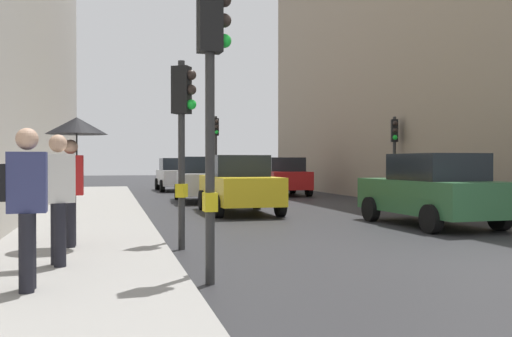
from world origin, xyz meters
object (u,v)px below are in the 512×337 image
(traffic_light_near_left, at_px, (212,74))
(car_green_estate, at_px, (432,190))
(traffic_light_far_median, at_px, (216,140))
(pedestrian_with_grey_backpack, at_px, (23,199))
(traffic_light_near_right, at_px, (183,119))
(pedestrian_with_umbrella, at_px, (75,145))
(car_dark_suv, at_px, (241,172))
(car_white_compact, at_px, (176,174))
(car_yellow_taxi, at_px, (239,184))
(pedestrian_with_black_backpack, at_px, (55,192))
(traffic_light_mid_street, at_px, (395,144))
(car_silver_hatchback, at_px, (202,179))
(car_red_sedan, at_px, (282,176))

(traffic_light_near_left, height_order, car_green_estate, traffic_light_near_left)
(traffic_light_far_median, xyz_separation_m, pedestrian_with_grey_backpack, (-5.90, -20.74, -1.44))
(traffic_light_near_right, height_order, pedestrian_with_umbrella, traffic_light_near_right)
(traffic_light_far_median, xyz_separation_m, car_dark_suv, (3.32, 9.06, -1.73))
(car_white_compact, height_order, car_yellow_taxi, same)
(traffic_light_near_right, relative_size, car_yellow_taxi, 0.80)
(car_dark_suv, xyz_separation_m, pedestrian_with_black_backpack, (-9.02, -28.31, 0.29))
(traffic_light_near_right, height_order, traffic_light_near_left, traffic_light_near_left)
(traffic_light_near_right, distance_m, traffic_light_mid_street, 12.90)
(car_yellow_taxi, bearing_deg, traffic_light_far_median, 83.53)
(pedestrian_with_black_backpack, bearing_deg, traffic_light_near_left, -25.04)
(traffic_light_near_left, distance_m, car_green_estate, 8.41)
(pedestrian_with_black_backpack, bearing_deg, car_yellow_taxi, 63.11)
(car_white_compact, xyz_separation_m, car_yellow_taxi, (0.35, -13.95, 0.00))
(car_silver_hatchback, relative_size, car_red_sedan, 1.01)
(car_white_compact, bearing_deg, car_green_estate, -77.47)
(car_green_estate, bearing_deg, car_yellow_taxi, 129.17)
(traffic_light_near_left, bearing_deg, traffic_light_near_right, 90.04)
(car_silver_hatchback, bearing_deg, pedestrian_with_umbrella, -108.19)
(traffic_light_mid_street, xyz_separation_m, car_silver_hatchback, (-6.76, 2.95, -1.36))
(car_dark_suv, distance_m, pedestrian_with_black_backpack, 29.72)
(traffic_light_near_right, height_order, car_silver_hatchback, traffic_light_near_right)
(traffic_light_near_right, relative_size, traffic_light_far_median, 0.89)
(traffic_light_mid_street, xyz_separation_m, car_dark_suv, (-1.98, 17.05, -1.36))
(traffic_light_far_median, distance_m, car_dark_suv, 9.80)
(car_silver_hatchback, height_order, car_green_estate, same)
(traffic_light_near_left, distance_m, car_silver_hatchback, 15.41)
(car_silver_hatchback, relative_size, pedestrian_with_black_backpack, 2.43)
(traffic_light_far_median, distance_m, pedestrian_with_grey_backpack, 21.61)
(car_white_compact, height_order, pedestrian_with_umbrella, pedestrian_with_umbrella)
(traffic_light_near_left, xyz_separation_m, pedestrian_with_umbrella, (-1.82, 2.72, -0.84))
(pedestrian_with_umbrella, height_order, pedestrian_with_black_backpack, pedestrian_with_umbrella)
(car_yellow_taxi, bearing_deg, car_red_sedan, 65.00)
(traffic_light_near_right, relative_size, pedestrian_with_umbrella, 1.57)
(traffic_light_near_left, xyz_separation_m, pedestrian_with_black_backpack, (-1.98, 0.92, -1.52))
(car_silver_hatchback, height_order, pedestrian_with_black_backpack, pedestrian_with_black_backpack)
(car_dark_suv, height_order, pedestrian_with_black_backpack, pedestrian_with_black_backpack)
(traffic_light_near_right, xyz_separation_m, traffic_light_near_left, (0.00, -2.98, 0.36))
(traffic_light_mid_street, xyz_separation_m, car_green_estate, (-2.69, -6.97, -1.36))
(traffic_light_near_left, relative_size, car_silver_hatchback, 0.91)
(traffic_light_far_median, distance_m, pedestrian_with_umbrella, 18.33)
(traffic_light_mid_street, relative_size, car_green_estate, 0.76)
(car_silver_hatchback, bearing_deg, car_green_estate, -67.65)
(traffic_light_far_median, xyz_separation_m, car_yellow_taxi, (-1.17, -10.31, -1.73))
(pedestrian_with_umbrella, height_order, pedestrian_with_grey_backpack, pedestrian_with_umbrella)
(traffic_light_near_left, bearing_deg, pedestrian_with_black_backpack, 154.96)
(car_white_compact, height_order, car_dark_suv, same)
(traffic_light_mid_street, bearing_deg, pedestrian_with_umbrella, -138.88)
(car_silver_hatchback, relative_size, pedestrian_with_grey_backpack, 2.43)
(car_green_estate, height_order, pedestrian_with_umbrella, pedestrian_with_umbrella)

